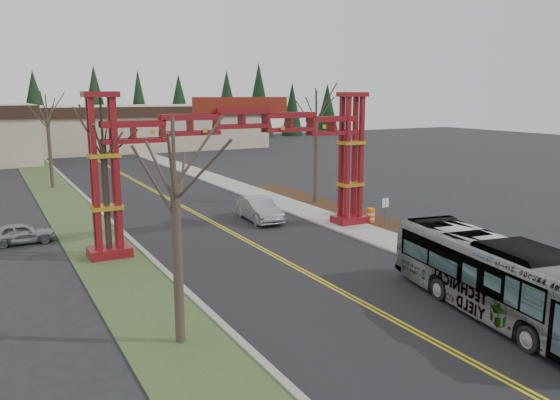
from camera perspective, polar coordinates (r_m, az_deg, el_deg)
ground at (r=19.86m, az=19.54°, el=-15.79°), size 200.00×200.00×0.00m
road at (r=39.94m, az=-8.11°, el=-1.78°), size 12.00×110.00×0.02m
lane_line_left at (r=39.90m, az=-8.27°, el=-1.77°), size 0.12×100.00×0.01m
lane_line_right at (r=39.98m, az=-7.95°, el=-1.74°), size 0.12×100.00×0.01m
curb_right at (r=42.42m, az=-0.32°, el=-0.83°), size 0.30×110.00×0.15m
sidewalk_right at (r=43.12m, az=1.37°, el=-0.64°), size 2.60×110.00×0.14m
landscape_strip at (r=33.25m, az=18.52°, el=-4.75°), size 2.60×50.00×0.12m
grass_median at (r=37.96m, az=-19.48°, el=-2.93°), size 4.00×110.00×0.08m
curb_left at (r=38.27m, az=-16.76°, el=-2.60°), size 0.30×110.00×0.15m
gateway_arch at (r=32.63m, az=-4.00°, el=6.09°), size 18.20×1.60×8.90m
retail_building_east at (r=94.62m, az=-14.37°, el=7.44°), size 38.00×20.30×7.00m
conifer_treeline at (r=104.48m, az=-21.39°, el=8.97°), size 116.10×5.60×13.00m
transit_bus at (r=23.50m, az=21.91°, el=-7.59°), size 4.55×11.58×3.15m
silver_sedan at (r=38.28m, az=-2.23°, el=-0.97°), size 2.07×5.16×1.67m
parked_car_near_a at (r=35.93m, az=-25.41°, el=-3.15°), size 3.78×1.57×1.28m
bare_tree_median_near at (r=18.73m, az=-10.93°, el=1.49°), size 3.45×3.45×8.02m
bare_tree_median_mid at (r=30.20m, az=-18.03°, el=5.79°), size 3.35×3.35×8.55m
bare_tree_median_far at (r=55.51m, az=-23.15°, el=7.83°), size 3.26×3.26×8.76m
bare_tree_right_far at (r=43.98m, az=3.80°, el=8.32°), size 3.48×3.48×9.08m
street_sign at (r=35.89m, az=10.95°, el=-0.78°), size 0.50×0.06×2.17m
barrel_south at (r=37.93m, az=9.43°, el=-1.66°), size 0.59×0.59×1.09m
barrel_mid at (r=39.84m, az=6.31°, el=-1.12°), size 0.48×0.48×0.89m
barrel_north at (r=40.21m, az=6.57°, el=-0.86°), size 0.60×0.60×1.11m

